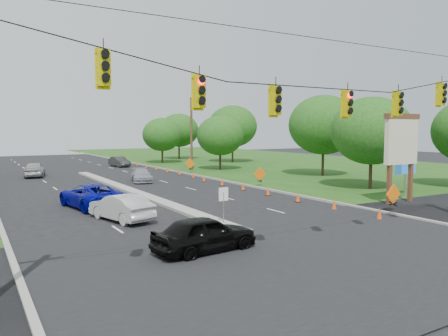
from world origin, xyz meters
TOP-DOWN VIEW (x-y plane):
  - ground at (0.00, 0.00)m, footprint 160.00×160.00m
  - grass_right at (30.00, 20.00)m, footprint 40.00×160.00m
  - cross_street at (0.00, 0.00)m, footprint 160.00×14.00m
  - curb_right at (10.10, 30.00)m, footprint 0.25×110.00m
  - median at (0.00, 21.00)m, footprint 1.00×34.00m
  - median_sign at (0.00, 6.00)m, footprint 0.55×0.06m
  - signal_span at (-0.05, -1.00)m, footprint 25.60×0.32m
  - utility_pole_far_right at (12.50, 35.00)m, footprint 0.28×0.28m
  - pylon_sign at (14.31, 6.20)m, footprint 5.90×2.30m
  - cone_0 at (8.39, 3.00)m, footprint 0.32×0.32m
  - cone_1 at (8.39, 6.50)m, footprint 0.32×0.32m
  - cone_2 at (8.39, 10.00)m, footprint 0.32×0.32m
  - cone_3 at (8.39, 13.50)m, footprint 0.32×0.32m
  - cone_4 at (8.39, 17.00)m, footprint 0.32×0.32m
  - cone_5 at (8.39, 20.50)m, footprint 0.32×0.32m
  - cone_6 at (8.39, 24.00)m, footprint 0.32×0.32m
  - cone_7 at (8.99, 27.50)m, footprint 0.32×0.32m
  - cone_8 at (8.99, 31.00)m, footprint 0.32×0.32m
  - cone_9 at (8.99, 34.50)m, footprint 0.32×0.32m
  - cone_10 at (8.99, 38.00)m, footprint 0.32×0.32m
  - cone_11 at (8.99, 41.50)m, footprint 0.32×0.32m
  - cone_12 at (8.99, 45.00)m, footprint 0.32×0.32m
  - cone_13 at (8.99, 48.50)m, footprint 0.32×0.32m
  - work_sign_0 at (10.80, 4.00)m, footprint 1.27×0.58m
  - work_sign_1 at (10.80, 18.00)m, footprint 1.27×0.58m
  - work_sign_2 at (10.80, 32.00)m, footprint 1.27×0.58m
  - tree_7 at (18.00, 12.00)m, footprint 6.72×6.72m
  - tree_8 at (22.00, 22.00)m, footprint 7.56×7.56m
  - tree_9 at (16.00, 34.00)m, footprint 5.88×5.88m
  - tree_10 at (24.00, 44.00)m, footprint 7.56×7.56m
  - tree_11 at (20.00, 55.00)m, footprint 6.72×6.72m
  - tree_12 at (14.00, 48.00)m, footprint 5.88×5.88m
  - black_sedan at (-3.11, 2.25)m, footprint 4.67×2.29m
  - white_sedan at (-4.15, 10.19)m, footprint 2.68×4.79m
  - blue_pickup at (-4.60, 15.22)m, footprint 3.48×5.99m
  - silver_car_far at (3.11, 27.01)m, footprint 2.77×4.67m
  - silver_car_oncoming at (-5.22, 37.14)m, footprint 2.88×5.06m
  - dark_car_receding at (6.52, 45.24)m, footprint 2.04×4.42m

SIDE VIEW (x-z plane):
  - ground at x=0.00m, z-range 0.00..0.00m
  - grass_right at x=30.00m, z-range -0.03..0.03m
  - cross_street at x=0.00m, z-range -0.01..0.01m
  - curb_right at x=10.10m, z-range -0.08..0.08m
  - median at x=0.00m, z-range -0.09..0.09m
  - cone_0 at x=8.39m, z-range 0.00..0.70m
  - cone_1 at x=8.39m, z-range 0.00..0.70m
  - cone_2 at x=8.39m, z-range 0.00..0.70m
  - cone_3 at x=8.39m, z-range 0.00..0.70m
  - cone_4 at x=8.39m, z-range 0.00..0.70m
  - cone_5 at x=8.39m, z-range 0.00..0.70m
  - cone_6 at x=8.39m, z-range 0.00..0.70m
  - cone_7 at x=8.99m, z-range 0.00..0.70m
  - cone_8 at x=8.99m, z-range 0.00..0.70m
  - cone_9 at x=8.99m, z-range 0.00..0.70m
  - cone_10 at x=8.99m, z-range 0.00..0.70m
  - cone_11 at x=8.99m, z-range 0.00..0.70m
  - cone_12 at x=8.99m, z-range 0.00..0.70m
  - cone_13 at x=8.99m, z-range 0.00..0.70m
  - silver_car_far at x=3.11m, z-range 0.00..1.27m
  - dark_car_receding at x=6.52m, z-range 0.00..1.40m
  - white_sedan at x=-4.15m, z-range 0.00..1.50m
  - black_sedan at x=-3.11m, z-range 0.00..1.53m
  - blue_pickup at x=-4.60m, z-range 0.00..1.57m
  - silver_car_oncoming at x=-5.22m, z-range 0.00..1.62m
  - work_sign_0 at x=10.80m, z-range 0.41..1.78m
  - work_sign_1 at x=10.80m, z-range 0.41..1.78m
  - work_sign_2 at x=10.80m, z-range 0.41..1.78m
  - median_sign at x=0.00m, z-range 0.44..2.49m
  - pylon_sign at x=14.31m, z-range 0.94..7.06m
  - tree_9 at x=16.00m, z-range 0.91..7.77m
  - tree_12 at x=14.00m, z-range 0.91..7.77m
  - utility_pole_far_right at x=12.50m, z-range 0.00..9.00m
  - tree_7 at x=18.00m, z-range 1.04..8.88m
  - tree_11 at x=20.00m, z-range 1.04..8.88m
  - signal_span at x=-0.05m, z-range 0.47..9.47m
  - tree_8 at x=22.00m, z-range 1.17..9.99m
  - tree_10 at x=24.00m, z-range 1.17..9.99m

